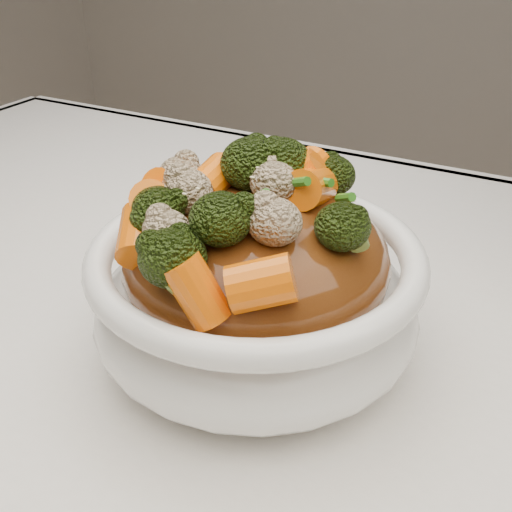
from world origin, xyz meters
The scene contains 8 objects.
tablecloth centered at (0.00, 0.00, 0.73)m, with size 1.20×0.80×0.04m, color white.
bowl centered at (0.01, 0.01, 0.79)m, with size 0.21×0.21×0.08m, color white, non-canonical shape.
sauce_base centered at (0.01, 0.01, 0.82)m, with size 0.17×0.17×0.09m, color #572B0E.
carrots centered at (0.01, 0.01, 0.88)m, with size 0.17×0.17×0.05m, color orange, non-canonical shape.
broccoli centered at (0.01, 0.01, 0.88)m, with size 0.17×0.17×0.04m, color black, non-canonical shape.
cauliflower centered at (0.01, 0.01, 0.88)m, with size 0.17×0.17×0.04m, color tan, non-canonical shape.
scallions centered at (0.01, 0.01, 0.88)m, with size 0.13×0.13×0.02m, color #2C721A, non-canonical shape.
sesame_seeds centered at (0.01, 0.01, 0.88)m, with size 0.15×0.15×0.01m, color beige, non-canonical shape.
Camera 1 is at (0.16, -0.28, 1.02)m, focal length 42.00 mm.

